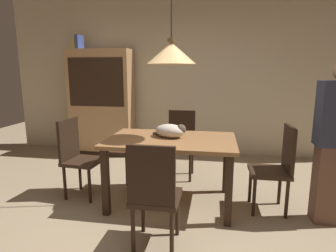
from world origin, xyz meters
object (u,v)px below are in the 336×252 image
chair_near_front (154,192)px  book_blue_wide (79,42)px  person_standing (335,145)px  dining_table (171,147)px  pendant_lamp (171,53)px  chair_right_side (277,165)px  chair_far_back (181,141)px  cat_sleeping (171,131)px  chair_left_side (77,154)px  book_yellow_short (76,44)px  hutch_bookcase (102,105)px

chair_near_front → book_blue_wide: book_blue_wide is taller
book_blue_wide → person_standing: (3.50, -1.92, -1.18)m
dining_table → pendant_lamp: size_ratio=1.08×
chair_right_side → chair_far_back: (-1.13, 0.88, 0.00)m
cat_sleeping → chair_far_back: bearing=89.2°
book_blue_wide → person_standing: bearing=-28.7°
chair_right_side → chair_left_side: same height
chair_near_front → cat_sleeping: chair_near_front is taller
chair_right_side → chair_near_front: 1.43m
dining_table → chair_far_back: chair_far_back is taller
chair_far_back → book_yellow_short: (-1.96, 0.89, 1.43)m
dining_table → book_blue_wide: (-1.90, 1.77, 1.32)m
chair_near_front → book_blue_wide: (-1.90, 2.65, 1.46)m
chair_near_front → chair_left_side: size_ratio=1.00×
chair_near_front → chair_far_back: bearing=90.0°
book_blue_wide → pendant_lamp: bearing=-43.0°
chair_left_side → book_blue_wide: bearing=113.6°
book_yellow_short → chair_left_side: bearing=-64.7°
dining_table → chair_left_side: chair_left_side is taller
cat_sleeping → hutch_bookcase: 2.29m
pendant_lamp → book_yellow_short: 2.66m
chair_left_side → person_standing: size_ratio=0.59×
book_yellow_short → book_blue_wide: 0.07m
cat_sleeping → pendant_lamp: 0.84m
book_yellow_short → hutch_bookcase: bearing=-0.2°
book_yellow_short → pendant_lamp: bearing=-42.0°
chair_right_side → pendant_lamp: bearing=-180.0°
chair_far_back → pendant_lamp: size_ratio=0.72×
pendant_lamp → person_standing: (1.60, -0.15, -0.88)m
pendant_lamp → person_standing: 1.83m
chair_left_side → book_blue_wide: (-0.77, 1.76, 1.46)m
chair_far_back → cat_sleeping: size_ratio=2.32×
cat_sleeping → pendant_lamp: pendant_lamp is taller
dining_table → person_standing: person_standing is taller
person_standing → chair_near_front: bearing=-155.5°
cat_sleeping → book_yellow_short: size_ratio=2.01×
dining_table → chair_left_side: 1.14m
chair_near_front → chair_right_side: bearing=37.9°
pendant_lamp → cat_sleeping: bearing=101.9°
dining_table → cat_sleeping: cat_sleeping is taller
chair_near_front → chair_far_back: 1.76m
pendant_lamp → book_blue_wide: size_ratio=5.42×
cat_sleeping → person_standing: person_standing is taller
dining_table → cat_sleeping: bearing=101.9°
chair_right_side → person_standing: person_standing is taller
pendant_lamp → hutch_bookcase: pendant_lamp is taller
chair_near_front → pendant_lamp: size_ratio=0.72×
dining_table → book_blue_wide: size_ratio=5.83×
hutch_bookcase → chair_far_back: bearing=-30.1°
person_standing → cat_sleeping: bearing=172.9°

